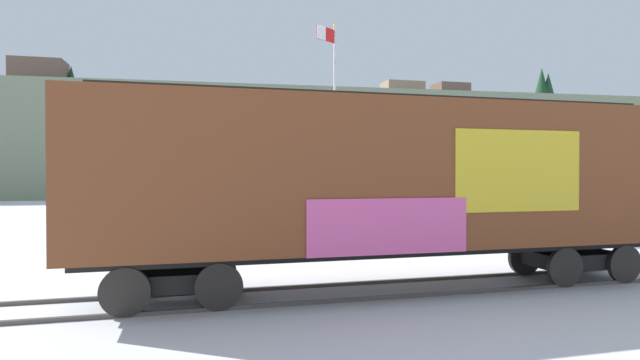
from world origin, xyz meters
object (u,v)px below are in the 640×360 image
Objects in this scene: parked_car_blue at (225,225)px; parked_car_white at (509,221)px; freight_car at (395,178)px; flagpole at (333,107)px; parked_car_tan at (358,226)px.

parked_car_white is (10.60, -0.40, -0.00)m from parked_car_blue.
parked_car_white is at bearing 43.75° from freight_car.
parked_car_blue is at bearing 177.85° from parked_car_white.
flagpole is 2.05× the size of parked_car_white.
freight_car is 3.08× the size of parked_car_blue.
flagpole reaches higher than parked_car_blue.
parked_car_blue is (-3.79, 6.93, -1.71)m from freight_car.
parked_car_tan is (0.85, 6.38, -1.76)m from freight_car.
flagpole is at bearing 40.01° from parked_car_blue.
flagpole is at bearing 85.32° from freight_car.
freight_car is 9.59m from parked_car_white.
flagpole is at bearing 89.51° from parked_car_tan.
freight_car is 8.08m from parked_car_blue.
flagpole is 1.97× the size of parked_car_tan.
parked_car_white is (5.93, -4.32, -4.74)m from flagpole.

